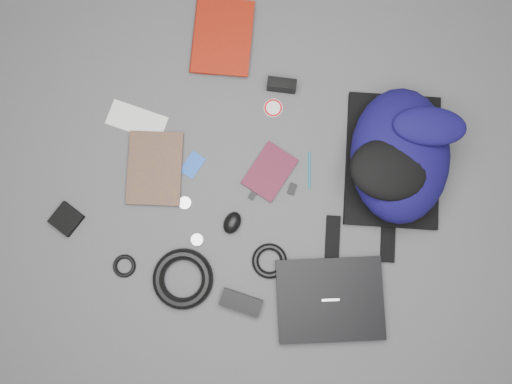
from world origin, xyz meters
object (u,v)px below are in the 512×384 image
at_px(dvd_case, 270,172).
at_px(power_brick, 241,302).
at_px(mouse, 232,223).
at_px(pouch, 66,219).
at_px(backpack, 400,155).
at_px(laptop, 330,299).
at_px(compact_camera, 282,85).
at_px(comic_book, 128,167).
at_px(textbook_red, 193,35).

xyz_separation_m(dvd_case, power_brick, (0.09, -0.46, 0.01)).
xyz_separation_m(mouse, pouch, (-0.55, -0.22, -0.01)).
relative_size(backpack, mouse, 6.38).
bearing_deg(laptop, dvd_case, 112.34).
distance_m(dvd_case, power_brick, 0.47).
distance_m(compact_camera, power_brick, 0.79).
bearing_deg(laptop, compact_camera, 99.71).
xyz_separation_m(comic_book, mouse, (0.43, -0.03, 0.01)).
distance_m(laptop, compact_camera, 0.78).
bearing_deg(power_brick, dvd_case, 96.01).
bearing_deg(pouch, textbook_red, 80.42).
xyz_separation_m(laptop, power_brick, (-0.28, -0.13, -0.00)).
bearing_deg(backpack, textbook_red, 150.61).
distance_m(backpack, comic_book, 0.96).
height_order(textbook_red, dvd_case, textbook_red).
xyz_separation_m(laptop, pouch, (-0.97, -0.11, -0.01)).
bearing_deg(textbook_red, pouch, -117.76).
relative_size(textbook_red, pouch, 3.18).
relative_size(power_brick, pouch, 1.55).
distance_m(backpack, dvd_case, 0.45).
bearing_deg(compact_camera, comic_book, -144.53).
bearing_deg(laptop, comic_book, 144.65).
xyz_separation_m(backpack, comic_book, (-0.87, -0.40, -0.10)).
distance_m(textbook_red, comic_book, 0.55).
relative_size(textbook_red, dvd_case, 1.59).
distance_m(backpack, compact_camera, 0.49).
height_order(textbook_red, pouch, textbook_red).
xyz_separation_m(compact_camera, pouch, (-0.51, -0.75, -0.02)).
xyz_separation_m(compact_camera, mouse, (0.03, -0.53, -0.01)).
bearing_deg(backpack, compact_camera, 149.08).
bearing_deg(compact_camera, laptop, -70.81).
bearing_deg(laptop, backpack, 62.17).
distance_m(backpack, power_brick, 0.74).
height_order(dvd_case, pouch, pouch).
xyz_separation_m(laptop, compact_camera, (-0.45, 0.64, 0.01)).
bearing_deg(compact_camera, textbook_red, 155.93).
distance_m(laptop, comic_book, 0.86).
height_order(laptop, power_brick, laptop).
bearing_deg(mouse, compact_camera, 96.27).
distance_m(mouse, pouch, 0.59).
distance_m(comic_book, mouse, 0.43).
bearing_deg(laptop, pouch, 160.90).
relative_size(compact_camera, mouse, 1.29).
xyz_separation_m(backpack, compact_camera, (-0.47, 0.10, -0.08)).
xyz_separation_m(textbook_red, mouse, (0.41, -0.58, 0.01)).
height_order(comic_book, dvd_case, comic_book).
height_order(backpack, pouch, backpack).
relative_size(mouse, power_brick, 0.58).
bearing_deg(dvd_case, power_brick, -69.20).
relative_size(backpack, laptop, 1.43).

